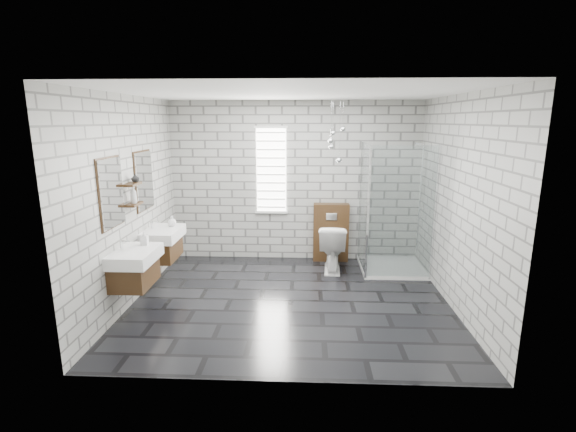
# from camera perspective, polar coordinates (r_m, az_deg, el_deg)

# --- Properties ---
(floor) EXTENTS (4.20, 3.60, 0.02)m
(floor) POSITION_cam_1_polar(r_m,az_deg,el_deg) (5.75, 0.36, -11.55)
(floor) COLOR black
(floor) RESTS_ON ground
(ceiling) EXTENTS (4.20, 3.60, 0.02)m
(ceiling) POSITION_cam_1_polar(r_m,az_deg,el_deg) (5.25, 0.41, 16.59)
(ceiling) COLOR white
(ceiling) RESTS_ON wall_back
(wall_back) EXTENTS (4.20, 0.02, 2.70)m
(wall_back) POSITION_cam_1_polar(r_m,az_deg,el_deg) (7.12, 0.95, 4.66)
(wall_back) COLOR #A5A59F
(wall_back) RESTS_ON floor
(wall_front) EXTENTS (4.20, 0.02, 2.70)m
(wall_front) POSITION_cam_1_polar(r_m,az_deg,el_deg) (3.58, -0.74, -3.74)
(wall_front) COLOR #A5A59F
(wall_front) RESTS_ON floor
(wall_left) EXTENTS (0.02, 3.60, 2.70)m
(wall_left) POSITION_cam_1_polar(r_m,az_deg,el_deg) (5.81, -20.90, 1.92)
(wall_left) COLOR #A5A59F
(wall_left) RESTS_ON floor
(wall_right) EXTENTS (0.02, 3.60, 2.70)m
(wall_right) POSITION_cam_1_polar(r_m,az_deg,el_deg) (5.66, 22.25, 1.53)
(wall_right) COLOR #A5A59F
(wall_right) RESTS_ON floor
(vanity_left) EXTENTS (0.47, 0.70, 1.57)m
(vanity_left) POSITION_cam_1_polar(r_m,az_deg,el_deg) (5.41, -20.58, -5.34)
(vanity_left) COLOR #3D2713
(vanity_left) RESTS_ON wall_left
(vanity_right) EXTENTS (0.47, 0.70, 1.57)m
(vanity_right) POSITION_cam_1_polar(r_m,az_deg,el_deg) (6.31, -17.05, -2.52)
(vanity_right) COLOR #3D2713
(vanity_right) RESTS_ON wall_left
(shelf_lower) EXTENTS (0.14, 0.30, 0.03)m
(shelf_lower) POSITION_cam_1_polar(r_m,az_deg,el_deg) (5.74, -20.34, 1.53)
(shelf_lower) COLOR #3D2713
(shelf_lower) RESTS_ON wall_left
(shelf_upper) EXTENTS (0.14, 0.30, 0.03)m
(shelf_upper) POSITION_cam_1_polar(r_m,az_deg,el_deg) (5.70, -20.54, 4.09)
(shelf_upper) COLOR #3D2713
(shelf_upper) RESTS_ON wall_left
(window) EXTENTS (0.56, 0.05, 1.48)m
(window) POSITION_cam_1_polar(r_m,az_deg,el_deg) (7.09, -2.30, 6.25)
(window) COLOR white
(window) RESTS_ON wall_back
(cistern_panel) EXTENTS (0.60, 0.20, 1.00)m
(cistern_panel) POSITION_cam_1_polar(r_m,az_deg,el_deg) (7.19, 5.87, -2.23)
(cistern_panel) COLOR #3D2713
(cistern_panel) RESTS_ON floor
(flush_plate) EXTENTS (0.18, 0.01, 0.12)m
(flush_plate) POSITION_cam_1_polar(r_m,az_deg,el_deg) (7.02, 5.98, -0.10)
(flush_plate) COLOR silver
(flush_plate) RESTS_ON cistern_panel
(shower_enclosure) EXTENTS (1.00, 1.00, 2.03)m
(shower_enclosure) POSITION_cam_1_polar(r_m,az_deg,el_deg) (6.81, 13.52, -3.39)
(shower_enclosure) COLOR white
(shower_enclosure) RESTS_ON floor
(pendant_cluster) EXTENTS (0.28, 0.27, 0.98)m
(pendant_cluster) POSITION_cam_1_polar(r_m,az_deg,el_deg) (6.63, 6.48, 10.11)
(pendant_cluster) COLOR silver
(pendant_cluster) RESTS_ON ceiling
(toilet) EXTENTS (0.47, 0.77, 0.76)m
(toilet) POSITION_cam_1_polar(r_m,az_deg,el_deg) (6.77, 6.07, -4.25)
(toilet) COLOR white
(toilet) RESTS_ON floor
(soap_bottle_a) EXTENTS (0.09, 0.09, 0.18)m
(soap_bottle_a) POSITION_cam_1_polar(r_m,az_deg,el_deg) (5.53, -19.05, -2.83)
(soap_bottle_a) COLOR #B2B2B2
(soap_bottle_a) RESTS_ON vanity_left
(soap_bottle_b) EXTENTS (0.15, 0.15, 0.16)m
(soap_bottle_b) POSITION_cam_1_polar(r_m,az_deg,el_deg) (6.37, -15.59, -0.67)
(soap_bottle_b) COLOR #B2B2B2
(soap_bottle_b) RESTS_ON vanity_right
(soap_bottle_c) EXTENTS (0.10, 0.10, 0.22)m
(soap_bottle_c) POSITION_cam_1_polar(r_m,az_deg,el_deg) (5.70, -20.39, 2.75)
(soap_bottle_c) COLOR #B2B2B2
(soap_bottle_c) RESTS_ON shelf_lower
(vase) EXTENTS (0.13, 0.13, 0.11)m
(vase) POSITION_cam_1_polar(r_m,az_deg,el_deg) (5.77, -20.16, 4.91)
(vase) COLOR #B2B2B2
(vase) RESTS_ON shelf_upper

